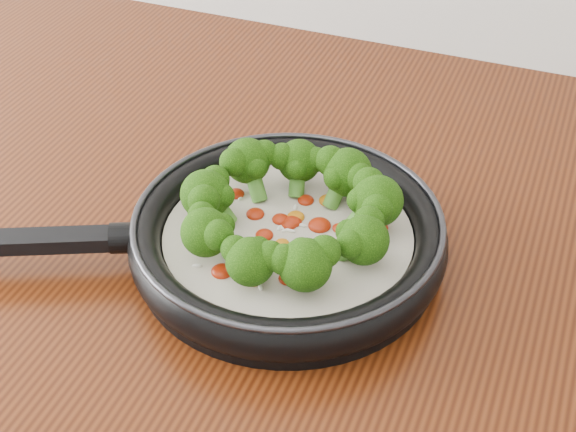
% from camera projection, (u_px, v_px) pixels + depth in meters
% --- Properties ---
extents(skillet, '(0.48, 0.39, 0.09)m').
position_uv_depth(skillet, '(286.00, 231.00, 0.76)').
color(skillet, black).
rests_on(skillet, counter).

